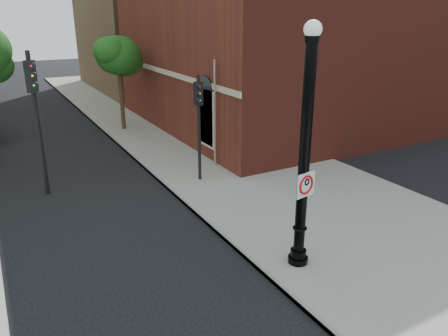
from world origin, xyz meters
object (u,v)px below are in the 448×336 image
traffic_signal_left (35,101)px  lamppost (304,164)px  no_parking_sign (306,185)px  traffic_signal_right (199,112)px

traffic_signal_left → lamppost: bearing=-38.6°
no_parking_sign → traffic_signal_left: size_ratio=0.12×
traffic_signal_left → traffic_signal_right: bearing=3.4°
traffic_signal_left → traffic_signal_right: traffic_signal_left is taller
lamppost → traffic_signal_left: bearing=121.1°
lamppost → no_parking_sign: size_ratio=9.85×
no_parking_sign → traffic_signal_right: (0.44, 7.06, 0.45)m
lamppost → no_parking_sign: (-0.03, -0.16, -0.49)m
lamppost → traffic_signal_left: size_ratio=1.20×
traffic_signal_left → traffic_signal_right: (5.60, -1.70, -0.66)m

